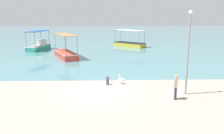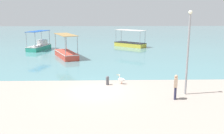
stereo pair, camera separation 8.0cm
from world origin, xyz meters
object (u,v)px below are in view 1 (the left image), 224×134
Objects in this scene: fishing_boat_outer at (66,53)px; lamp_post at (188,48)px; fishing_boat_far_left at (130,43)px; fisherman_standing at (176,86)px; fishing_boat_near_left at (39,46)px; pelican at (121,80)px; mooring_bollard at (108,80)px.

lamp_post reaches higher than fishing_boat_outer.
fisherman_standing is at bearing -89.17° from fishing_boat_far_left.
lamp_post is (15.91, -22.17, 2.64)m from fishing_boat_near_left.
fishing_boat_near_left is 3.11× the size of fisherman_standing.
fishing_boat_near_left is 14.90m from fishing_boat_far_left.
fishing_boat_near_left is 8.76m from fishing_boat_outer.
pelican is 1.15m from mooring_bollard.
lamp_post is 6.70m from mooring_bollard.
fishing_boat_outer is 18.72m from lamp_post.
fisherman_standing is (9.68, -16.16, 0.34)m from fishing_boat_outer.
fishing_boat_near_left is 6.57× the size of pelican.
fishing_boat_outer is 1.05× the size of lamp_post.
fishing_boat_far_left is 0.88× the size of fishing_boat_outer.
fishing_boat_far_left reaches higher than fisherman_standing.
fisherman_standing is at bearing -134.46° from lamp_post.
fishing_boat_far_left is 23.43m from mooring_bollard.
lamp_post reaches higher than fishing_boat_far_left.
mooring_bollard is 5.74m from fisherman_standing.
lamp_post is (1.41, -25.57, 2.73)m from fishing_boat_far_left.
fishing_boat_outer reaches higher than fishing_boat_near_left.
mooring_bollard is 0.43× the size of fisherman_standing.
fishing_boat_far_left is at bearing 13.19° from fishing_boat_near_left.
mooring_bollard is at bearing 155.65° from lamp_post.
lamp_post is 7.94× the size of mooring_bollard.
fishing_boat_far_left is 23.05m from pelican.
lamp_post reaches higher than fishing_boat_near_left.
lamp_post is at bearing -24.35° from mooring_bollard.
fishing_boat_near_left is 22.25m from mooring_bollard.
fisherman_standing is at bearing -38.24° from mooring_bollard.
fishing_boat_outer is at bearing 116.99° from pelican.
mooring_bollard is at bearing -67.65° from fishing_boat_outer.
fishing_boat_outer is 7.62× the size of pelican.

